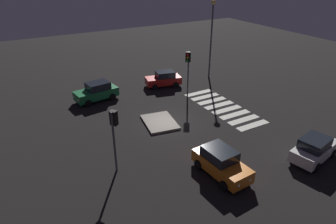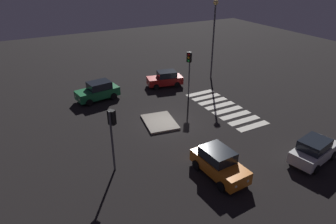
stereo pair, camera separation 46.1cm
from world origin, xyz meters
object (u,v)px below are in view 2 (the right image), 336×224
traffic_light_east (189,64)px  street_lamp (214,27)px  car_white (314,150)px  car_green (98,91)px  car_red (165,79)px  traffic_island (160,122)px  car_orange (219,163)px  traffic_light_west (112,126)px

traffic_light_east → street_lamp: bearing=175.2°
car_white → car_green: size_ratio=0.96×
car_white → car_green: car_green is taller
car_red → street_lamp: 7.95m
street_lamp → traffic_island: bearing=124.6°
car_orange → car_white: (-1.89, -6.66, -0.02)m
car_orange → traffic_light_west: size_ratio=0.97×
traffic_island → car_green: bearing=23.3°
traffic_island → car_orange: car_orange is taller
car_green → traffic_light_west: (-11.60, 2.26, 2.38)m
street_lamp → car_green: bearing=89.9°
traffic_light_west → street_lamp: bearing=2.5°
car_orange → traffic_light_west: 7.17m
car_white → traffic_light_west: (5.62, 12.29, 2.43)m
traffic_light_west → traffic_island: bearing=4.8°
traffic_light_west → car_green: bearing=45.6°
traffic_island → street_lamp: size_ratio=0.43×
car_orange → car_white: bearing=70.7°
car_green → traffic_island: bearing=105.5°
car_red → street_lamp: bearing=-169.1°
traffic_light_west → street_lamp: 19.95m
car_red → traffic_light_east: traffic_light_east is taller
traffic_island → car_white: size_ratio=0.89×
car_white → street_lamp: size_ratio=0.48×
car_red → car_white: car_white is taller
car_green → traffic_light_west: 12.06m
car_green → car_red: bearing=172.8°
traffic_island → street_lamp: (7.31, -10.60, 5.79)m
car_orange → car_white: size_ratio=1.00×
car_green → street_lamp: size_ratio=0.50×
car_red → car_white: bearing=109.8°
car_green → street_lamp: (-0.02, -13.76, 4.98)m
traffic_light_west → car_orange: bearing=-66.9°
car_white → traffic_light_east: traffic_light_east is taller
car_red → car_green: bearing=12.6°
car_white → car_orange: bearing=152.7°
car_orange → street_lamp: bearing=142.4°
car_red → street_lamp: (-0.11, -6.14, 5.05)m
street_lamp → car_white: bearing=167.7°
traffic_island → car_red: car_red is taller
car_white → street_lamp: bearing=66.3°
street_lamp → car_orange: bearing=145.8°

